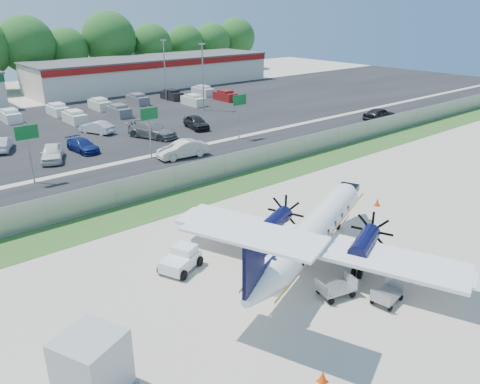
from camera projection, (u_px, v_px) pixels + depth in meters
ground at (306, 258)px, 27.04m from camera, size 170.00×170.00×0.00m
grass_verge at (190, 198)px, 35.61m from camera, size 170.00×4.00×0.02m
access_road at (144, 174)px, 40.61m from camera, size 170.00×8.00×0.02m
parking_lot at (57, 130)px, 55.62m from camera, size 170.00×32.00×0.02m
perimeter_fence at (175, 179)px, 36.68m from camera, size 120.00×0.06×1.99m
building_east at (154, 71)px, 85.86m from camera, size 44.40×12.40×5.24m
sign_left at (28, 141)px, 37.32m from camera, size 1.80×0.26×5.00m
sign_mid at (149, 121)px, 43.87m from camera, size 1.80×0.26×5.00m
sign_right at (239, 106)px, 50.43m from camera, size 1.80×0.26×5.00m
light_pole_ne at (203, 73)px, 64.19m from camera, size 0.90×0.35×9.09m
light_pole_se at (165, 66)px, 71.34m from camera, size 0.90×0.35×9.09m
aircraft at (312, 233)px, 25.64m from camera, size 16.66×16.20×5.15m
pushback_tug at (181, 259)px, 25.76m from camera, size 2.69×2.40×1.25m
baggage_cart_near at (387, 295)px, 22.86m from camera, size 1.85×1.27×0.90m
baggage_cart_far at (336, 288)px, 23.35m from camera, size 2.06×1.53×0.97m
service_container at (92, 368)px, 17.13m from camera, size 3.03×3.03×2.56m
cone_nose at (377, 202)px, 34.11m from camera, size 0.41×0.41×0.58m
cone_port_wing at (323, 377)px, 18.01m from camera, size 0.36×0.36×0.52m
cone_starboard_wing at (177, 261)px, 26.20m from camera, size 0.40×0.40×0.57m
road_car_mid at (183, 157)px, 45.31m from camera, size 5.07×2.24×1.62m
road_car_east at (379, 121)px, 60.09m from camera, size 4.93×1.98×1.68m
parked_car_b at (53, 161)px, 44.33m from camera, size 3.47×4.95×1.56m
parked_car_c at (83, 152)px, 47.10m from camera, size 2.22×4.60×1.29m
parked_car_d at (153, 138)px, 52.19m from camera, size 4.42×6.32×1.70m
parked_car_e at (196, 129)px, 56.10m from camera, size 2.64×4.82×1.55m
parked_car_f at (3, 151)px, 47.42m from camera, size 3.00×4.55×1.42m
parked_car_g at (98, 133)px, 53.98m from camera, size 3.00×4.56×1.42m
far_parking_rows at (43, 122)px, 59.20m from camera, size 56.00×10.00×1.60m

